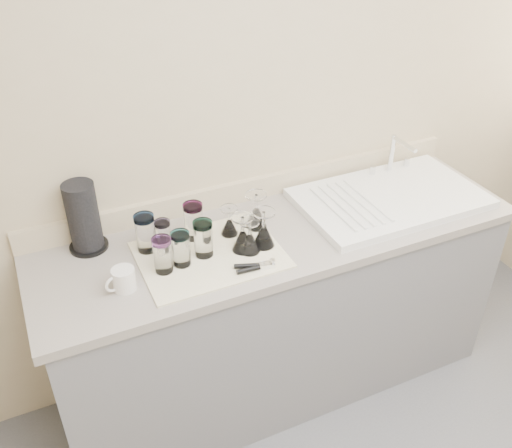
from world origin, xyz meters
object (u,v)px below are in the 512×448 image
tumbler_teal (145,233)px  can_opener (255,267)px  tumbler_lavender (203,238)px  white_mug (123,280)px  tumbler_blue (181,248)px  goblet_front_left (243,239)px  tumbler_cyan (163,235)px  tumbler_magenta (163,255)px  goblet_back_left (229,225)px  goblet_extra (250,241)px  goblet_front_right (264,234)px  sink_unit (390,197)px  goblet_back_right (256,216)px  paper_towel_roll (83,218)px  tumbler_purple (194,221)px

tumbler_teal → can_opener: size_ratio=1.03×
tumbler_lavender → white_mug: bearing=-169.0°
tumbler_blue → goblet_front_left: bearing=-2.8°
tumbler_cyan → tumbler_magenta: size_ratio=0.86×
tumbler_cyan → can_opener: (0.27, -0.27, -0.05)m
tumbler_teal → tumbler_cyan: (0.06, -0.02, -0.02)m
goblet_back_left → goblet_extra: goblet_extra is taller
tumbler_cyan → goblet_front_right: (0.37, -0.15, -0.01)m
sink_unit → goblet_extra: bearing=-172.9°
goblet_back_right → goblet_extra: (-0.10, -0.15, -0.00)m
goblet_back_left → sink_unit: bearing=-4.0°
sink_unit → paper_towel_roll: bearing=170.8°
goblet_front_right → white_mug: goblet_front_right is taller
goblet_back_right → can_opener: 0.29m
tumbler_purple → tumbler_blue: size_ratio=1.10×
tumbler_purple → can_opener: size_ratio=1.02×
tumbler_magenta → tumbler_cyan: bearing=72.6°
tumbler_cyan → tumbler_purple: bearing=8.0°
white_mug → goblet_extra: bearing=1.1°
goblet_back_right → can_opener: (-0.12, -0.26, -0.04)m
goblet_back_right → can_opener: size_ratio=1.02×
tumbler_magenta → goblet_back_right: goblet_back_right is taller
tumbler_purple → tumbler_magenta: bearing=-138.3°
white_mug → goblet_front_right: bearing=2.5°
tumbler_teal → can_opener: bearing=-40.9°
goblet_front_left → can_opener: 0.14m
tumbler_lavender → goblet_back_left: bearing=31.8°
tumbler_magenta → goblet_extra: 0.34m
white_mug → goblet_back_left: bearing=17.9°
tumbler_cyan → paper_towel_roll: 0.31m
paper_towel_roll → can_opener: bearing=-37.4°
tumbler_magenta → tumbler_lavender: 0.17m
tumbler_blue → goblet_front_right: size_ratio=0.89×
tumbler_magenta → goblet_front_right: (0.41, -0.01, -0.02)m
sink_unit → tumbler_teal: (-1.10, 0.09, 0.07)m
can_opener → paper_towel_roll: size_ratio=0.53×
can_opener → white_mug: 0.49m
tumbler_teal → white_mug: bearing=-126.4°
tumbler_teal → tumbler_blue: tumbler_teal is taller
paper_towel_roll → tumbler_magenta: bearing=-50.9°
can_opener → white_mug: (-0.48, 0.10, 0.03)m
tumbler_blue → goblet_front_right: 0.34m
goblet_back_left → can_opener: 0.26m
tumbler_blue → goblet_back_left: (0.24, 0.11, -0.03)m
goblet_front_left → goblet_front_right: (0.09, -0.01, 0.00)m
goblet_back_right → white_mug: size_ratio=1.24×
goblet_front_left → white_mug: size_ratio=1.23×
tumbler_purple → goblet_front_left: 0.22m
goblet_back_right → white_mug: bearing=-165.2°
goblet_extra → goblet_front_right: bearing=12.8°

